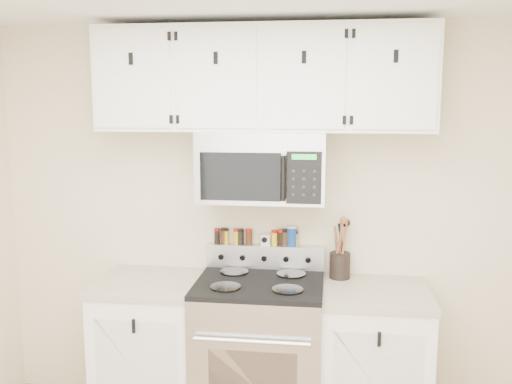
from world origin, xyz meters
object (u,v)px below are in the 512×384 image
(range, at_px, (260,353))
(utensil_crock, at_px, (340,263))
(microwave, at_px, (262,166))
(salt_canister, at_px, (292,236))

(range, height_order, utensil_crock, utensil_crock)
(microwave, xyz_separation_m, utensil_crock, (0.48, 0.09, -0.61))
(range, relative_size, salt_canister, 8.61)
(utensil_crock, bearing_deg, salt_canister, 168.17)
(microwave, distance_m, salt_canister, 0.52)
(salt_canister, bearing_deg, utensil_crock, -11.83)
(microwave, bearing_deg, utensil_crock, 10.78)
(range, distance_m, microwave, 1.15)
(utensil_crock, distance_m, salt_canister, 0.35)
(utensil_crock, bearing_deg, microwave, -169.22)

